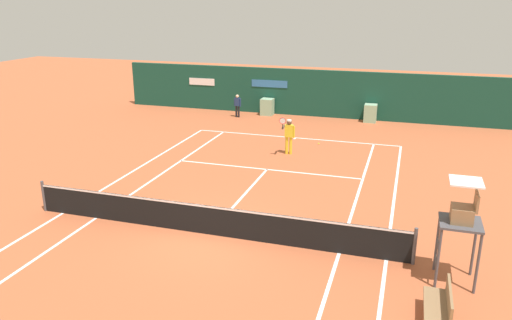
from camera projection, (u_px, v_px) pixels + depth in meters
The scene contains 8 objects.
ground_plane at pixel (216, 226), 15.77m from camera, with size 80.00×80.00×0.01m.
tennis_net at pixel (208, 219), 15.09m from camera, with size 12.10×0.10×1.07m.
sponsor_back_wall at pixel (316, 94), 30.23m from camera, with size 25.00×1.02×2.84m.
umpire_chair at pixel (462, 218), 12.18m from camera, with size 1.00×1.00×2.73m.
player_bench at pixel (440, 304), 10.90m from camera, with size 0.54×1.45×0.88m.
player_on_baseline at pixel (289, 134), 22.85m from camera, with size 0.58×0.73×1.86m.
ball_kid_left_post at pixel (237, 104), 30.18m from camera, with size 0.46×0.20×1.39m.
tennis_ball_mid_court at pixel (319, 144), 24.72m from camera, with size 0.07×0.07×0.07m, color #CCE033.
Camera 1 is at (5.52, -12.74, 6.86)m, focal length 34.92 mm.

